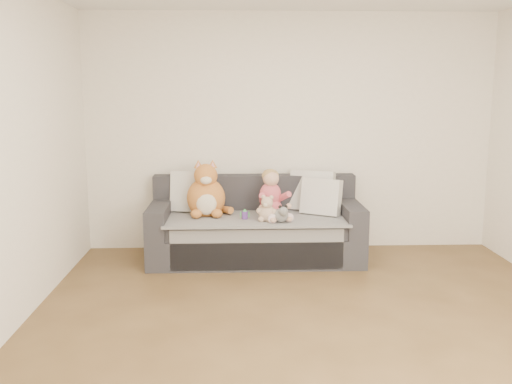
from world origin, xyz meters
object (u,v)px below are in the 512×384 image
at_px(sofa, 255,230).
at_px(plush_cat, 206,194).
at_px(toddler, 272,197).
at_px(sippy_cup, 245,214).
at_px(teddy_bear, 267,211).

xyz_separation_m(sofa, plush_cat, (-0.51, -0.01, 0.39)).
distance_m(toddler, sippy_cup, 0.34).
bearing_deg(teddy_bear, sofa, 128.47).
bearing_deg(teddy_bear, plush_cat, 173.90).
relative_size(plush_cat, sippy_cup, 5.76).
xyz_separation_m(plush_cat, teddy_bear, (0.62, -0.30, -0.11)).
relative_size(sofa, toddler, 4.30).
bearing_deg(plush_cat, teddy_bear, -29.62).
relative_size(plush_cat, teddy_bear, 2.26).
xyz_separation_m(toddler, sippy_cup, (-0.28, -0.13, -0.15)).
height_order(sofa, teddy_bear, sofa).
distance_m(sofa, sippy_cup, 0.32).
bearing_deg(plush_cat, sofa, -2.61).
relative_size(toddler, plush_cat, 0.83).
distance_m(plush_cat, teddy_bear, 0.70).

